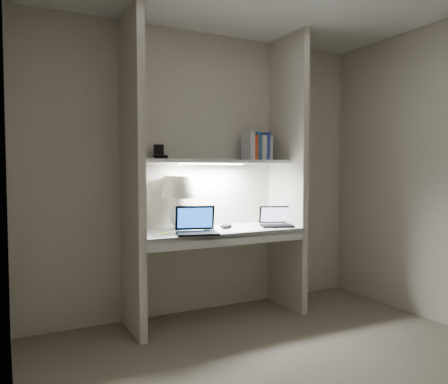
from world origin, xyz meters
TOP-DOWN VIEW (x-y plane):
  - floor at (0.00, 0.00)m, footprint 3.20×3.00m
  - back_wall at (0.00, 1.50)m, footprint 3.20×0.01m
  - alcove_panel_left at (-0.73, 1.23)m, footprint 0.06×0.55m
  - alcove_panel_right at (0.73, 1.23)m, footprint 0.06×0.55m
  - desk at (0.00, 1.23)m, footprint 1.40×0.55m
  - desk_apron at (0.00, 0.96)m, footprint 1.46×0.03m
  - shelf at (0.00, 1.32)m, footprint 1.40×0.36m
  - strip_light at (0.00, 1.32)m, footprint 0.60×0.04m
  - table_lamp at (-0.29, 1.37)m, footprint 0.31×0.31m
  - laptop_main at (-0.26, 1.07)m, footprint 0.38×0.35m
  - laptop_netbook at (0.56, 1.16)m, footprint 0.35×0.33m
  - speaker at (-0.10, 1.45)m, footprint 0.13×0.11m
  - mouse at (0.09, 1.22)m, footprint 0.12×0.10m
  - cable_coil at (-0.06, 1.27)m, footprint 0.13×0.13m
  - sticky_note at (-0.48, 1.20)m, footprint 0.09×0.09m
  - book_row at (0.46, 1.34)m, footprint 0.24×0.17m
  - shelf_box at (-0.45, 1.43)m, footprint 0.07×0.05m
  - shelf_gadget at (-0.48, 1.31)m, footprint 0.12×0.09m

SIDE VIEW (x-z plane):
  - floor at x=0.00m, z-range -0.01..0.01m
  - desk_apron at x=0.00m, z-range 0.67..0.77m
  - desk at x=0.00m, z-range 0.73..0.77m
  - sticky_note at x=-0.48m, z-range 0.77..0.77m
  - cable_coil at x=-0.06m, z-range 0.77..0.78m
  - mouse at x=0.09m, z-range 0.77..0.81m
  - laptop_netbook at x=0.56m, z-range 0.72..0.90m
  - laptop_main at x=-0.26m, z-range 0.71..0.93m
  - speaker at x=-0.10m, z-range 0.77..0.92m
  - table_lamp at x=-0.29m, z-range 0.85..1.31m
  - back_wall at x=0.00m, z-range 0.00..2.50m
  - alcove_panel_left at x=-0.73m, z-range 0.00..2.50m
  - alcove_panel_right at x=0.73m, z-range 0.00..2.50m
  - strip_light at x=0.00m, z-range 1.32..1.34m
  - shelf at x=0.00m, z-range 1.34..1.36m
  - shelf_gadget at x=-0.48m, z-range 1.37..1.41m
  - shelf_box at x=-0.45m, z-range 1.36..1.49m
  - book_row at x=0.46m, z-range 1.36..1.61m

